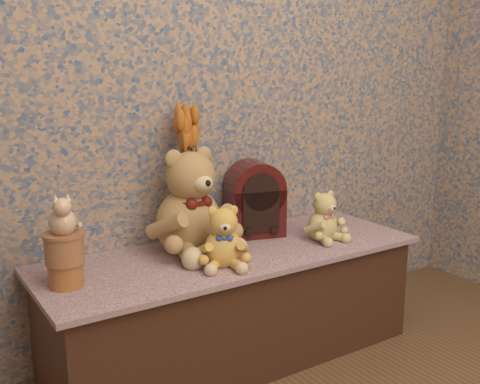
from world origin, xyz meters
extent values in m
cube|color=#395476|center=(0.00, 1.50, 1.30)|extent=(3.00, 0.10, 2.60)
cube|color=#374C71|center=(0.00, 1.24, 0.22)|extent=(1.48, 0.54, 0.44)
cylinder|color=tan|center=(-0.11, 1.38, 0.54)|extent=(0.16, 0.16, 0.20)
cylinder|color=#BD8F37|center=(-0.64, 1.23, 0.48)|extent=(0.13, 0.13, 0.08)
cylinder|color=tan|center=(-0.64, 1.23, 0.57)|extent=(0.16, 0.16, 0.10)
camera|label=1|loc=(-1.09, -0.50, 1.13)|focal=42.23mm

